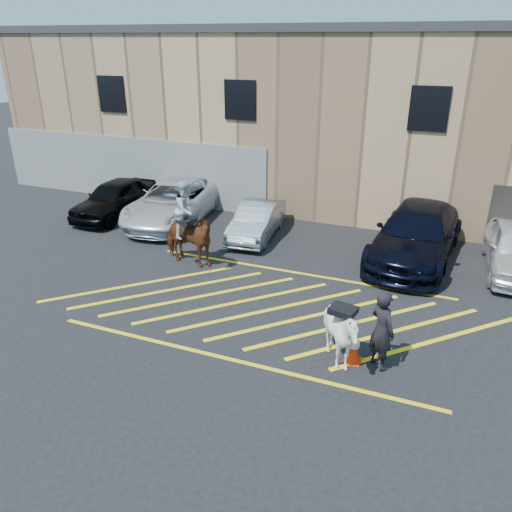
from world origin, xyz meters
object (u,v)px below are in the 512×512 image
at_px(mounted_bay, 187,232).
at_px(saddled_white, 341,334).
at_px(car_white_pickup, 174,202).
at_px(handler, 382,330).
at_px(traffic_cone, 354,348).
at_px(car_black_suv, 115,198).
at_px(car_silver_sedan, 257,220).
at_px(car_blue_suv, 417,234).

xyz_separation_m(mounted_bay, saddled_white, (5.81, -3.54, -0.34)).
distance_m(car_white_pickup, handler, 11.53).
bearing_deg(traffic_cone, car_black_suv, 149.90).
relative_size(car_silver_sedan, handler, 2.01).
relative_size(car_blue_suv, traffic_cone, 8.16).
height_order(car_white_pickup, mounted_bay, mounted_bay).
xyz_separation_m(car_silver_sedan, handler, (5.52, -6.45, 0.32)).
relative_size(car_white_pickup, saddled_white, 3.51).
distance_m(car_black_suv, traffic_cone, 13.03).
height_order(car_silver_sedan, saddled_white, saddled_white).
bearing_deg(traffic_cone, saddled_white, -140.38).
distance_m(car_silver_sedan, car_blue_suv, 5.66).
bearing_deg(car_blue_suv, car_white_pickup, -176.21).
distance_m(handler, traffic_cone, 0.81).
bearing_deg(car_blue_suv, car_black_suv, -174.08).
bearing_deg(car_silver_sedan, car_blue_suv, -4.00).
bearing_deg(car_black_suv, car_white_pickup, 8.85).
bearing_deg(car_blue_suv, car_silver_sedan, -173.21).
height_order(car_white_pickup, traffic_cone, car_white_pickup).
bearing_deg(traffic_cone, car_silver_sedan, 127.37).
distance_m(car_blue_suv, mounted_bay, 7.54).
bearing_deg(handler, car_silver_sedan, -8.51).
relative_size(car_blue_suv, saddled_white, 3.65).
height_order(car_blue_suv, traffic_cone, car_blue_suv).
bearing_deg(mounted_bay, car_silver_sedan, 70.54).
xyz_separation_m(car_black_suv, mounted_bay, (5.19, -3.22, 0.38)).
bearing_deg(handler, mounted_bay, 14.68).
bearing_deg(traffic_cone, handler, 3.73).
height_order(saddled_white, traffic_cone, saddled_white).
height_order(mounted_bay, traffic_cone, mounted_bay).
height_order(car_silver_sedan, handler, handler).
xyz_separation_m(handler, mounted_bay, (-6.64, 3.28, 0.19)).
bearing_deg(car_white_pickup, traffic_cone, -45.85).
xyz_separation_m(car_black_suv, handler, (11.83, -6.49, 0.19)).
bearing_deg(saddled_white, handler, 17.38).
xyz_separation_m(car_blue_suv, handler, (-0.13, -6.58, 0.08)).
relative_size(car_silver_sedan, mounted_bay, 1.35).
xyz_separation_m(handler, saddled_white, (-0.84, -0.26, -0.15)).
relative_size(mounted_bay, traffic_cone, 3.83).
bearing_deg(handler, traffic_cone, 44.68).
distance_m(car_black_suv, car_silver_sedan, 6.31).
distance_m(car_blue_suv, saddled_white, 6.91).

